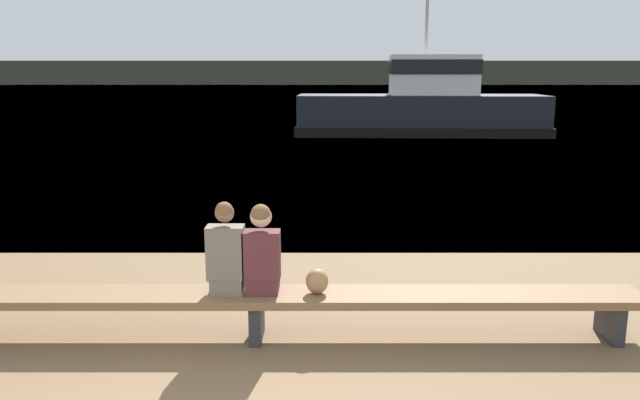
{
  "coord_description": "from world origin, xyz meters",
  "views": [
    {
      "loc": [
        0.92,
        -3.25,
        2.7
      ],
      "look_at": [
        0.89,
        5.77,
        0.84
      ],
      "focal_mm": 35.0,
      "sensor_mm": 36.0,
      "label": 1
    }
  ],
  "objects_px": {
    "person_right": "(264,253)",
    "shopping_bag": "(319,281)",
    "bench_main": "(259,300)",
    "tugboat_red": "(425,110)",
    "person_left": "(229,254)"
  },
  "relations": [
    {
      "from": "person_left",
      "to": "tugboat_red",
      "type": "xyz_separation_m",
      "value": [
        5.41,
        21.32,
        0.18
      ]
    },
    {
      "from": "person_right",
      "to": "shopping_bag",
      "type": "distance_m",
      "value": 0.63
    },
    {
      "from": "bench_main",
      "to": "person_right",
      "type": "height_order",
      "value": "person_right"
    },
    {
      "from": "person_right",
      "to": "shopping_bag",
      "type": "relative_size",
      "value": 3.59
    },
    {
      "from": "person_left",
      "to": "person_right",
      "type": "distance_m",
      "value": 0.36
    },
    {
      "from": "shopping_bag",
      "to": "tugboat_red",
      "type": "height_order",
      "value": "tugboat_red"
    },
    {
      "from": "bench_main",
      "to": "shopping_bag",
      "type": "height_order",
      "value": "shopping_bag"
    },
    {
      "from": "bench_main",
      "to": "shopping_bag",
      "type": "xyz_separation_m",
      "value": [
        0.62,
        -0.01,
        0.21
      ]
    },
    {
      "from": "person_right",
      "to": "bench_main",
      "type": "bearing_deg",
      "value": -179.39
    },
    {
      "from": "person_left",
      "to": "tugboat_red",
      "type": "height_order",
      "value": "tugboat_red"
    },
    {
      "from": "bench_main",
      "to": "tugboat_red",
      "type": "height_order",
      "value": "tugboat_red"
    },
    {
      "from": "bench_main",
      "to": "person_right",
      "type": "bearing_deg",
      "value": 0.61
    },
    {
      "from": "person_right",
      "to": "tugboat_red",
      "type": "xyz_separation_m",
      "value": [
        5.05,
        21.32,
        0.17
      ]
    },
    {
      "from": "bench_main",
      "to": "person_left",
      "type": "xyz_separation_m",
      "value": [
        -0.29,
        0.0,
        0.49
      ]
    },
    {
      "from": "bench_main",
      "to": "tugboat_red",
      "type": "relative_size",
      "value": 0.72
    }
  ]
}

